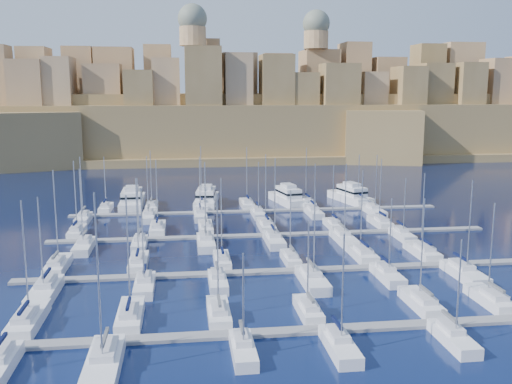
{
  "coord_description": "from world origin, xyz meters",
  "views": [
    {
      "loc": [
        -16.88,
        -94.39,
        27.42
      ],
      "look_at": [
        -3.85,
        6.0,
        9.32
      ],
      "focal_mm": 40.0,
      "sensor_mm": 36.0,
      "label": 1
    }
  ],
  "objects": [
    {
      "name": "sailboat_4",
      "position": [
        12.98,
        -28.54,
        0.75
      ],
      "size": [
        2.75,
        9.16,
        14.44
      ],
      "color": "white",
      "rests_on": "ground"
    },
    {
      "name": "sailboat_19",
      "position": [
        -22.52,
        -17.35,
        0.75
      ],
      "size": [
        2.68,
        8.92,
        14.86
      ],
      "color": "white",
      "rests_on": "ground"
    },
    {
      "name": "sailboat_29",
      "position": [
        23.11,
        15.42,
        0.74
      ],
      "size": [
        2.72,
        9.07,
        14.05
      ],
      "color": "white",
      "rests_on": "ground"
    },
    {
      "name": "motor_yacht_d",
      "position": [
        24.48,
        40.86,
        1.73
      ],
      "size": [
        8.16,
        15.96,
        5.25
      ],
      "color": "white",
      "rests_on": "ground"
    },
    {
      "name": "sailboat_22",
      "position": [
        12.6,
        -17.32,
        0.73
      ],
      "size": [
        2.66,
        8.87,
        12.6
      ],
      "color": "white",
      "rests_on": "ground"
    },
    {
      "name": "sailboat_17",
      "position": [
        22.81,
        -6.22,
        0.75
      ],
      "size": [
        2.94,
        9.8,
        14.22
      ],
      "color": "white",
      "rests_on": "ground"
    },
    {
      "name": "sailboat_9",
      "position": [
        -0.74,
        -39.27,
        0.74
      ],
      "size": [
        2.63,
        8.77,
        13.36
      ],
      "color": "white",
      "rests_on": "ground"
    },
    {
      "name": "sailboat_24",
      "position": [
        -37.3,
        15.14,
        0.75
      ],
      "size": [
        2.55,
        8.49,
        14.64
      ],
      "color": "white",
      "rests_on": "ground"
    },
    {
      "name": "pontoon_near",
      "position": [
        0.0,
        -34.0,
        0.2
      ],
      "size": [
        84.0,
        2.0,
        0.4
      ],
      "primitive_type": "cube",
      "color": "slate",
      "rests_on": "ground"
    },
    {
      "name": "sailboat_40",
      "position": [
        12.51,
        37.78,
        0.75
      ],
      "size": [
        2.94,
        9.79,
        14.23
      ],
      "color": "white",
      "rests_on": "ground"
    },
    {
      "name": "sailboat_42",
      "position": [
        -37.93,
        26.71,
        0.74
      ],
      "size": [
        2.64,
        8.8,
        14.24
      ],
      "color": "white",
      "rests_on": "ground"
    },
    {
      "name": "pontoon_far",
      "position": [
        0.0,
        32.0,
        0.2
      ],
      "size": [
        84.0,
        2.0,
        0.4
      ],
      "primitive_type": "cube",
      "color": "slate",
      "rests_on": "ground"
    },
    {
      "name": "sailboat_13",
      "position": [
        -24.12,
        -6.47,
        0.75
      ],
      "size": [
        2.79,
        9.29,
        14.38
      ],
      "color": "white",
      "rests_on": "ground"
    },
    {
      "name": "sailboat_33",
      "position": [
        -0.76,
        4.25,
        0.77
      ],
      "size": [
        2.92,
        9.73,
        15.97
      ],
      "color": "white",
      "rests_on": "ground"
    },
    {
      "name": "sailboat_28",
      "position": [
        13.01,
        14.83,
        0.73
      ],
      "size": [
        2.36,
        7.85,
        13.01
      ],
      "color": "white",
      "rests_on": "ground"
    },
    {
      "name": "sailboat_41",
      "position": [
        25.32,
        37.02,
        0.72
      ],
      "size": [
        2.48,
        8.25,
        12.5
      ],
      "color": "white",
      "rests_on": "ground"
    },
    {
      "name": "sailboat_44",
      "position": [
        -13.33,
        26.64,
        0.74
      ],
      "size": [
        2.68,
        8.94,
        13.85
      ],
      "color": "white",
      "rests_on": "ground"
    },
    {
      "name": "sailboat_7",
      "position": [
        -25.08,
        -40.37,
        0.8
      ],
      "size": [
        3.3,
        10.99,
        18.4
      ],
      "color": "white",
      "rests_on": "ground"
    },
    {
      "name": "sailboat_0",
      "position": [
        -35.4,
        -28.0,
        0.76
      ],
      "size": [
        3.08,
        10.25,
        15.31
      ],
      "color": "white",
      "rests_on": "ground"
    },
    {
      "name": "sailboat_18",
      "position": [
        -35.67,
        -18.16,
        0.76
      ],
      "size": [
        3.17,
        10.57,
        14.12
      ],
      "color": "white",
      "rests_on": "ground"
    },
    {
      "name": "sailboat_2",
      "position": [
        -12.93,
        -28.69,
        0.74
      ],
      "size": [
        2.65,
        8.84,
        13.37
      ],
      "color": "white",
      "rests_on": "ground"
    },
    {
      "name": "sailboat_32",
      "position": [
        -13.1,
        4.08,
        0.76
      ],
      "size": [
        3.03,
        10.09,
        15.53
      ],
      "color": "white",
      "rests_on": "ground"
    },
    {
      "name": "sailboat_23",
      "position": [
        24.21,
        -18.03,
        0.76
      ],
      "size": [
        3.09,
        10.3,
        15.04
      ],
      "color": "white",
      "rests_on": "ground"
    },
    {
      "name": "sailboat_15",
      "position": [
        0.06,
        -7.29,
        0.72
      ],
      "size": [
        2.28,
        7.61,
        12.12
      ],
      "color": "white",
      "rests_on": "ground"
    },
    {
      "name": "sailboat_35",
      "position": [
        23.69,
        4.99,
        0.72
      ],
      "size": [
        2.47,
        8.23,
        11.92
      ],
      "color": "white",
      "rests_on": "ground"
    },
    {
      "name": "sailboat_16",
      "position": [
        12.25,
        -6.08,
        0.76
      ],
      "size": [
        3.03,
        10.09,
        14.96
      ],
      "color": "white",
      "rests_on": "ground"
    },
    {
      "name": "sailboat_10",
      "position": [
        12.1,
        -39.06,
        0.72
      ],
      "size": [
        2.5,
        8.33,
        12.25
      ],
      "color": "white",
      "rests_on": "ground"
    },
    {
      "name": "sailboat_31",
      "position": [
        -24.76,
        4.96,
        0.73
      ],
      "size": [
        2.49,
        8.29,
        12.76
      ],
      "color": "white",
      "rests_on": "ground"
    },
    {
      "name": "motor_yacht_a",
      "position": [
        -29.03,
        41.93,
        1.73
      ],
      "size": [
        5.48,
        17.61,
        5.25
      ],
      "color": "white",
      "rests_on": "ground"
    },
    {
      "name": "motor_yacht_c",
      "position": [
        8.47,
        40.67,
        1.73
      ],
      "size": [
        7.28,
        15.51,
        5.25
      ],
      "color": "white",
      "rests_on": "ground"
    },
    {
      "name": "sailboat_36",
      "position": [
        -34.65,
        37.16,
        0.73
      ],
      "size": [
        2.56,
        8.53,
        12.86
      ],
      "color": "white",
      "rests_on": "ground"
    },
    {
      "name": "sailboat_47",
      "position": [
        25.57,
        26.3,
        0.75
      ],
      "size": [
        2.89,
        9.64,
        13.74
      ],
      "color": "white",
      "rests_on": "ground"
    },
    {
      "name": "fortified_city",
      "position": [
        -0.19,
        155.26,
        14.74
      ],
      "size": [
        460.0,
        108.95,
        59.52
      ],
      "color": "brown",
      "rests_on": "ground"
    },
    {
      "name": "sailboat_8",
      "position": [
        -11.05,
        -38.9,
        0.71
      ],
      "size": [
        2.4,
        8.0,
        11.58
      ],
      "color": "white",
      "rests_on": "ground"
    },
    {
      "name": "motor_yacht_b",
      "position": [
        -11.39,
        41.3,
        1.73
      ],
      "size": [
        6.89,
        16.71,
        5.25
      ],
      "color": "white",
      "rests_on": "ground"
    },
    {
      "name": "pontoon_mid_near",
      "position": [
        0.0,
        -12.0,
        0.2
      ],
      "size": [
        84.0,
        2.0,
        0.4
      ],
      "primitive_type": "cube",
      "color": "slate",
      "rests_on": "ground"
    },
    {
      "name": "sailboat_39",
      "position": [
        -1.87,
        37.7,
        0.75
      ],
      "size": [
        2.89,
        9.63,
        14.56
      ],
      "color": "white",
      "rests_on": "ground"
    },
    {
      "name": "sailboat_20",
      "position": [
        -12.31,
        -17.08,
        0.74
      ],
      "size": [
        2.51,
        8.38,
        13.96
      ],
      "color": "white",
      "rests_on": "ground"
    },
    {
      "name": "sailboat_38",
      "position": [
        -12.66,
        37.42,
        0.75
      ],
      "size": [
        2.72,
        9.08,
        14.98
      ],
      "color": "white",
      "rests_on": "ground"
    },
    {
      "name": "sailboat_25",
      "position": [
        -22.02,
        15.75,
        0.75
      ],
      "size": [
        2.92,
        9.74,
        14.56
      ],
      "color": "white",
      "rests_on": "ground"
    },
    {
      "name": "sailboat_43",
      "position": [
        -24.38,
        26.74,
        0.74
      ],
      "size": [
        2.62,
        8.75,
        14.17
      ],
      "color": "white",
      "rests_on": "ground"
    },
    {
      "name": "sailboat_34",
      "position": [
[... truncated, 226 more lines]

